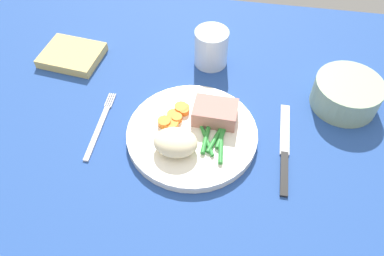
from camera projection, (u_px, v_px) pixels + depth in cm
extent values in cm
cube|color=#234793|center=(212.00, 139.00, 72.64)|extent=(120.00, 90.00, 2.00)
cylinder|color=white|center=(192.00, 134.00, 71.09)|extent=(23.94, 23.94, 1.60)
cube|color=#B2756B|center=(213.00, 112.00, 71.20)|extent=(8.18, 5.84, 3.32)
ellipsoid|color=beige|center=(176.00, 142.00, 66.54)|extent=(7.71, 6.13, 3.76)
cylinder|color=orange|center=(172.00, 124.00, 71.04)|extent=(2.54, 2.54, 0.91)
cylinder|color=orange|center=(164.00, 123.00, 70.90)|extent=(2.40, 2.40, 1.21)
cylinder|color=orange|center=(173.00, 115.00, 72.40)|extent=(2.35, 2.35, 0.89)
cylinder|color=orange|center=(184.00, 111.00, 72.92)|extent=(1.94, 1.94, 1.08)
cylinder|color=orange|center=(185.00, 108.00, 73.46)|extent=(1.96, 1.96, 0.90)
cylinder|color=orange|center=(181.00, 108.00, 73.34)|extent=(2.55, 2.55, 1.13)
cylinder|color=orange|center=(177.00, 118.00, 71.77)|extent=(1.99, 1.99, 1.09)
cylinder|color=#2D8C38|center=(221.00, 145.00, 68.04)|extent=(1.50, 7.87, 0.82)
cylinder|color=#2D8C38|center=(221.00, 136.00, 69.26)|extent=(1.79, 5.65, 0.83)
cylinder|color=#2D8C38|center=(206.00, 139.00, 68.79)|extent=(1.10, 6.28, 0.86)
cylinder|color=#2D8C38|center=(215.00, 139.00, 68.88)|extent=(2.59, 6.37, 0.80)
cylinder|color=#2D8C38|center=(206.00, 139.00, 68.89)|extent=(3.70, 6.99, 0.68)
cube|color=silver|center=(97.00, 133.00, 72.10)|extent=(1.00, 13.00, 0.40)
cube|color=silver|center=(107.00, 100.00, 77.34)|extent=(0.24, 3.60, 0.40)
cube|color=silver|center=(109.00, 100.00, 77.30)|extent=(0.24, 3.60, 0.40)
cube|color=silver|center=(111.00, 101.00, 77.26)|extent=(0.24, 3.60, 0.40)
cube|color=silver|center=(113.00, 101.00, 77.22)|extent=(0.24, 3.60, 0.40)
cube|color=black|center=(284.00, 174.00, 66.39)|extent=(1.30, 9.00, 0.64)
cube|color=silver|center=(285.00, 129.00, 72.63)|extent=(1.70, 12.00, 0.40)
cylinder|color=silver|center=(211.00, 48.00, 81.71)|extent=(7.13, 7.13, 8.04)
cylinder|color=silver|center=(211.00, 54.00, 83.12)|extent=(6.56, 6.56, 4.41)
cylinder|color=#99B28C|center=(346.00, 94.00, 74.79)|extent=(12.86, 12.86, 5.67)
cylinder|color=beige|center=(348.00, 89.00, 73.80)|extent=(10.93, 10.93, 3.12)
cube|color=#DBBC6B|center=(72.00, 55.00, 84.83)|extent=(13.56, 11.59, 1.92)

